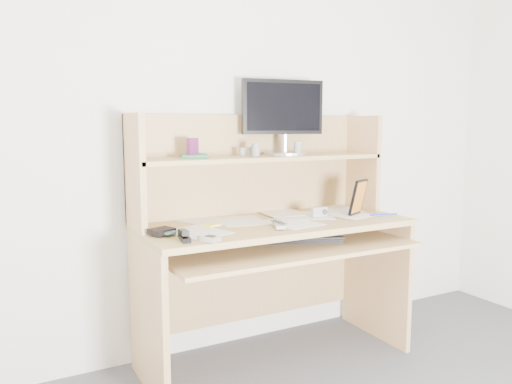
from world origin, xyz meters
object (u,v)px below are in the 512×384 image
keyboard (299,238)px  game_case (358,197)px  desk (268,229)px  monitor (283,115)px  tv_remote (279,224)px

keyboard → game_case: game_case is taller
keyboard → game_case: size_ratio=2.33×
desk → monitor: bearing=35.0°
monitor → game_case: bearing=-31.1°
tv_remote → desk: bearing=96.2°
game_case → monitor: size_ratio=0.41×
desk → game_case: 0.53m
game_case → monitor: (-0.33, 0.26, 0.45)m
keyboard → tv_remote: bearing=-133.8°
keyboard → game_case: (0.38, -0.00, 0.19)m
tv_remote → monitor: monitor is taller
desk → keyboard: 0.18m
keyboard → tv_remote: 0.20m
keyboard → monitor: bearing=101.4°
desk → tv_remote: 0.23m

